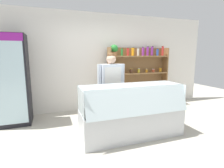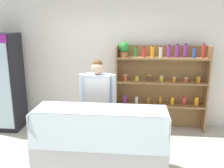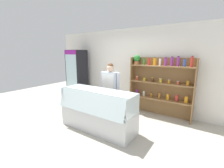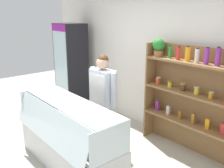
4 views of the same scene
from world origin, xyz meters
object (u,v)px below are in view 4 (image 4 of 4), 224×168
object	(u,v)px
drinks_fridge	(71,65)
shelving_unit	(195,94)
deli_display_case	(69,146)
shop_clerk	(103,94)

from	to	relation	value
drinks_fridge	shelving_unit	world-z (taller)	drinks_fridge
drinks_fridge	shelving_unit	size ratio (longest dim) A/B	1.08
drinks_fridge	shelving_unit	xyz separation A→B (m)	(3.21, 0.29, 0.02)
drinks_fridge	deli_display_case	world-z (taller)	drinks_fridge
shelving_unit	drinks_fridge	bearing A→B (deg)	-174.75
shelving_unit	shop_clerk	size ratio (longest dim) A/B	1.15
shelving_unit	deli_display_case	size ratio (longest dim) A/B	0.95
deli_display_case	shop_clerk	world-z (taller)	shop_clerk
drinks_fridge	deli_display_case	distance (m)	2.73
drinks_fridge	shop_clerk	bearing A→B (deg)	-17.67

